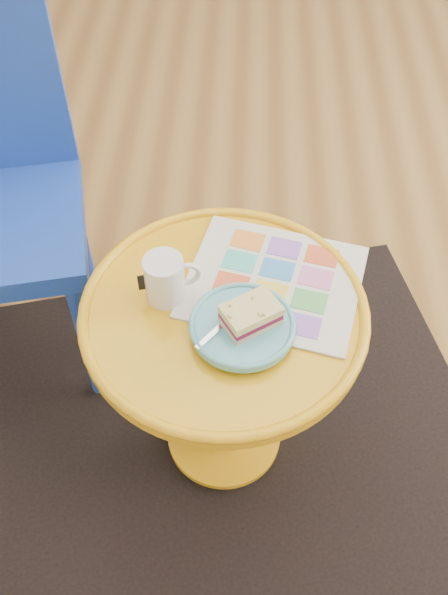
{
  "coord_description": "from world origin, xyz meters",
  "views": [
    {
      "loc": [
        -0.12,
        -1.26,
        1.55
      ],
      "look_at": [
        -0.15,
        -0.48,
        0.57
      ],
      "focal_mm": 40.0,
      "sensor_mm": 36.0,
      "label": 1
    }
  ],
  "objects_px": {
    "side_table": "(224,354)",
    "newspaper": "(274,282)",
    "mug": "(166,278)",
    "plate": "(242,327)"
  },
  "relations": [
    {
      "from": "side_table",
      "to": "mug",
      "type": "relative_size",
      "value": 5.11
    },
    {
      "from": "side_table",
      "to": "newspaper",
      "type": "distance_m",
      "value": 0.2
    },
    {
      "from": "side_table",
      "to": "newspaper",
      "type": "height_order",
      "value": "newspaper"
    },
    {
      "from": "newspaper",
      "to": "plate",
      "type": "relative_size",
      "value": 1.72
    },
    {
      "from": "side_table",
      "to": "newspaper",
      "type": "xyz_separation_m",
      "value": [
        0.1,
        0.07,
        0.15
      ]
    },
    {
      "from": "newspaper",
      "to": "mug",
      "type": "bearing_deg",
      "value": -154.54
    },
    {
      "from": "newspaper",
      "to": "plate",
      "type": "distance_m",
      "value": 0.14
    },
    {
      "from": "newspaper",
      "to": "mug",
      "type": "distance_m",
      "value": 0.22
    },
    {
      "from": "newspaper",
      "to": "plate",
      "type": "xyz_separation_m",
      "value": [
        -0.06,
        -0.13,
        0.02
      ]
    },
    {
      "from": "newspaper",
      "to": "plate",
      "type": "height_order",
      "value": "plate"
    }
  ]
}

